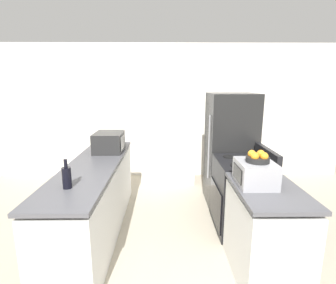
{
  "coord_description": "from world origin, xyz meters",
  "views": [
    {
      "loc": [
        -0.05,
        -1.69,
        1.86
      ],
      "look_at": [
        0.0,
        1.9,
        1.05
      ],
      "focal_mm": 28.0,
      "sensor_mm": 36.0,
      "label": 1
    }
  ],
  "objects_px": {
    "stove": "(241,195)",
    "microwave": "(109,142)",
    "refrigerator": "(230,150)",
    "toaster_oven": "(255,173)",
    "fruit_bowl": "(258,158)",
    "wine_bottle": "(67,177)",
    "pantry_cabinet": "(168,132)"
  },
  "relations": [
    {
      "from": "microwave",
      "to": "wine_bottle",
      "type": "relative_size",
      "value": 1.75
    },
    {
      "from": "microwave",
      "to": "wine_bottle",
      "type": "distance_m",
      "value": 1.34
    },
    {
      "from": "fruit_bowl",
      "to": "stove",
      "type": "bearing_deg",
      "value": 81.5
    },
    {
      "from": "stove",
      "to": "fruit_bowl",
      "type": "xyz_separation_m",
      "value": [
        -0.12,
        -0.78,
        0.72
      ]
    },
    {
      "from": "stove",
      "to": "refrigerator",
      "type": "bearing_deg",
      "value": 88.4
    },
    {
      "from": "refrigerator",
      "to": "fruit_bowl",
      "type": "distance_m",
      "value": 1.6
    },
    {
      "from": "refrigerator",
      "to": "microwave",
      "type": "bearing_deg",
      "value": -171.36
    },
    {
      "from": "pantry_cabinet",
      "to": "fruit_bowl",
      "type": "bearing_deg",
      "value": -72.31
    },
    {
      "from": "stove",
      "to": "microwave",
      "type": "height_order",
      "value": "microwave"
    },
    {
      "from": "stove",
      "to": "refrigerator",
      "type": "relative_size",
      "value": 0.62
    },
    {
      "from": "stove",
      "to": "fruit_bowl",
      "type": "bearing_deg",
      "value": -98.5
    },
    {
      "from": "toaster_oven",
      "to": "refrigerator",
      "type": "bearing_deg",
      "value": 84.6
    },
    {
      "from": "stove",
      "to": "microwave",
      "type": "distance_m",
      "value": 1.93
    },
    {
      "from": "toaster_oven",
      "to": "fruit_bowl",
      "type": "relative_size",
      "value": 1.83
    },
    {
      "from": "microwave",
      "to": "fruit_bowl",
      "type": "bearing_deg",
      "value": -37.97
    },
    {
      "from": "fruit_bowl",
      "to": "refrigerator",
      "type": "bearing_deg",
      "value": 84.94
    },
    {
      "from": "refrigerator",
      "to": "fruit_bowl",
      "type": "xyz_separation_m",
      "value": [
        -0.14,
        -1.56,
        0.32
      ]
    },
    {
      "from": "stove",
      "to": "refrigerator",
      "type": "xyz_separation_m",
      "value": [
        0.02,
        0.78,
        0.4
      ]
    },
    {
      "from": "wine_bottle",
      "to": "pantry_cabinet",
      "type": "bearing_deg",
      "value": 69.48
    },
    {
      "from": "pantry_cabinet",
      "to": "microwave",
      "type": "relative_size",
      "value": 3.99
    },
    {
      "from": "refrigerator",
      "to": "toaster_oven",
      "type": "distance_m",
      "value": 1.57
    },
    {
      "from": "pantry_cabinet",
      "to": "fruit_bowl",
      "type": "xyz_separation_m",
      "value": [
        0.81,
        -2.52,
        0.21
      ]
    },
    {
      "from": "refrigerator",
      "to": "toaster_oven",
      "type": "bearing_deg",
      "value": -95.4
    },
    {
      "from": "microwave",
      "to": "wine_bottle",
      "type": "height_order",
      "value": "wine_bottle"
    },
    {
      "from": "microwave",
      "to": "pantry_cabinet",
      "type": "bearing_deg",
      "value": 55.4
    },
    {
      "from": "stove",
      "to": "toaster_oven",
      "type": "xyz_separation_m",
      "value": [
        -0.12,
        -0.77,
        0.56
      ]
    },
    {
      "from": "pantry_cabinet",
      "to": "wine_bottle",
      "type": "bearing_deg",
      "value": -110.52
    },
    {
      "from": "pantry_cabinet",
      "to": "wine_bottle",
      "type": "height_order",
      "value": "pantry_cabinet"
    },
    {
      "from": "stove",
      "to": "wine_bottle",
      "type": "bearing_deg",
      "value": -156.26
    },
    {
      "from": "pantry_cabinet",
      "to": "toaster_oven",
      "type": "relative_size",
      "value": 4.91
    },
    {
      "from": "wine_bottle",
      "to": "fruit_bowl",
      "type": "xyz_separation_m",
      "value": [
        1.77,
        0.05,
        0.17
      ]
    },
    {
      "from": "stove",
      "to": "wine_bottle",
      "type": "relative_size",
      "value": 3.84
    }
  ]
}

